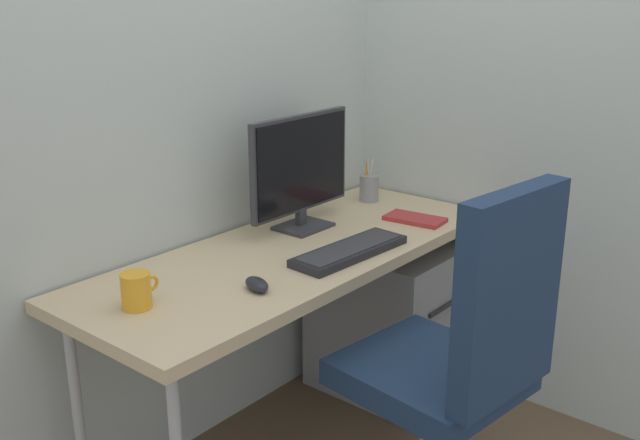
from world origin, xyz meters
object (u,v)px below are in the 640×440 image
at_px(monitor, 301,168).
at_px(keyboard, 350,251).
at_px(pen_holder, 369,188).
at_px(notebook, 415,219).
at_px(office_chair, 462,351).
at_px(mouse, 257,284).
at_px(filing_cabinet, 386,317).
at_px(coffee_mug, 137,291).

relative_size(monitor, keyboard, 1.09).
height_order(pen_holder, notebook, pen_holder).
relative_size(monitor, notebook, 2.23).
bearing_deg(office_chair, notebook, 43.94).
bearing_deg(mouse, pen_holder, 34.76).
bearing_deg(office_chair, filing_cabinet, 49.12).
relative_size(pen_holder, coffee_mug, 1.46).
bearing_deg(mouse, office_chair, -39.06).
bearing_deg(notebook, keyboard, 177.25).
bearing_deg(pen_holder, coffee_mug, -174.41).
distance_m(keyboard, pen_holder, 0.63).
xyz_separation_m(pen_holder, notebook, (-0.11, -0.29, -0.05)).
bearing_deg(filing_cabinet, coffee_mug, 178.79).
bearing_deg(filing_cabinet, notebook, -105.08).
relative_size(filing_cabinet, mouse, 6.26).
height_order(office_chair, pen_holder, office_chair).
relative_size(office_chair, monitor, 2.28).
bearing_deg(coffee_mug, monitor, 7.66).
distance_m(keyboard, coffee_mug, 0.72).
bearing_deg(office_chair, mouse, 123.15).
xyz_separation_m(keyboard, pen_holder, (0.55, 0.32, 0.04)).
height_order(pen_holder, coffee_mug, pen_holder).
relative_size(office_chair, notebook, 5.08).
bearing_deg(filing_cabinet, pen_holder, 65.27).
relative_size(filing_cabinet, coffee_mug, 5.26).
xyz_separation_m(filing_cabinet, pen_holder, (0.07, 0.15, 0.51)).
relative_size(filing_cabinet, pen_holder, 3.60).
xyz_separation_m(keyboard, coffee_mug, (-0.69, 0.20, 0.04)).
height_order(monitor, coffee_mug, monitor).
xyz_separation_m(monitor, pen_holder, (0.43, 0.01, -0.17)).
distance_m(filing_cabinet, pen_holder, 0.53).
distance_m(monitor, coffee_mug, 0.83).
height_order(filing_cabinet, notebook, notebook).
height_order(filing_cabinet, monitor, monitor).
bearing_deg(mouse, notebook, 17.74).
bearing_deg(coffee_mug, keyboard, -15.90).
xyz_separation_m(filing_cabinet, monitor, (-0.37, 0.13, 0.67)).
bearing_deg(keyboard, office_chair, -99.24).
height_order(office_chair, notebook, office_chair).
xyz_separation_m(mouse, pen_holder, (0.95, 0.29, 0.04)).
distance_m(mouse, notebook, 0.84).
distance_m(mouse, pen_holder, 0.99).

